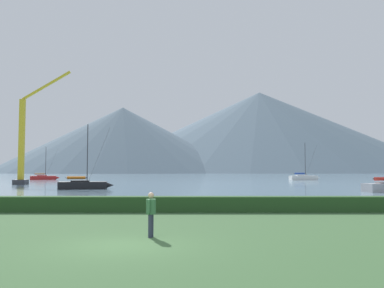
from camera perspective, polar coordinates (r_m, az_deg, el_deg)
ground_plane at (r=14.27m, az=-9.63°, el=-13.53°), size 1000.00×1000.00×0.00m
harbor_water at (r=150.90m, az=-1.09°, el=-4.44°), size 320.00×246.00×0.00m
hedge_line at (r=25.05m, az=-5.47°, el=-8.18°), size 80.00×1.20×0.89m
sailboat_slip_1 at (r=102.11m, az=14.80°, el=-4.44°), size 7.48×3.02×8.84m
sailboat_slip_3 at (r=55.04m, az=-14.83°, el=-5.39°), size 7.00×2.90×8.30m
sailboat_slip_4 at (r=107.74m, az=-19.85°, el=-4.32°), size 6.95×3.66×7.97m
person_standing_walker at (r=15.65m, az=-5.86°, el=-9.07°), size 0.36×0.56×1.65m
dock_crane at (r=74.97m, az=-22.25°, el=-0.09°), size 8.99×2.00×19.10m
distant_hill_west_ridge at (r=416.04m, az=9.01°, el=1.63°), size 330.68×330.68×78.71m
distant_hill_central_peak at (r=335.32m, az=-9.70°, el=0.56°), size 198.17×198.17×51.86m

